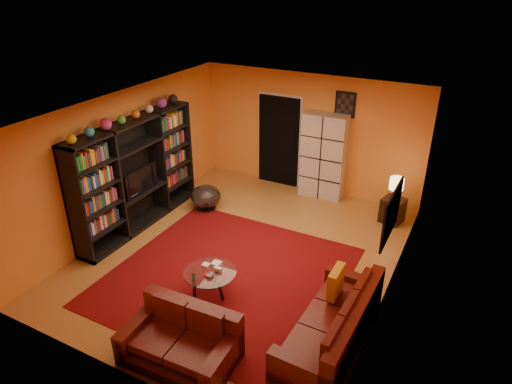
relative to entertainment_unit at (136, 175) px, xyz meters
The scene contains 20 objects.
floor 2.51m from the entertainment_unit, ahead, with size 6.00×6.00×0.00m, color olive.
ceiling 2.75m from the entertainment_unit, ahead, with size 6.00×6.00×0.00m, color white.
wall_back 3.77m from the entertainment_unit, 52.83° to the left, with size 6.00×6.00×0.00m, color orange.
wall_front 3.77m from the entertainment_unit, 52.83° to the right, with size 6.00×6.00×0.00m, color orange.
wall_left 0.34m from the entertainment_unit, behind, with size 6.00×6.00×0.00m, color orange.
wall_right 4.78m from the entertainment_unit, ahead, with size 6.00×6.00×0.00m, color orange.
rug 2.69m from the entertainment_unit, 16.42° to the right, with size 3.60×3.60×0.01m, color #53090D.
doorway 3.35m from the entertainment_unit, 61.98° to the left, with size 0.95×0.10×2.04m, color black.
wall_art_right 4.80m from the entertainment_unit, ahead, with size 0.03×1.00×0.70m, color black.
wall_art_back 4.36m from the entertainment_unit, 44.57° to the left, with size 0.42×0.03×0.52m, color black.
entertainment_unit is the anchor object (origin of this frame).
tv 0.10m from the entertainment_unit, 37.92° to the right, with size 0.11×0.86×0.49m, color black.
sofa 4.65m from the entertainment_unit, 16.06° to the right, with size 0.91×2.10×0.85m.
loveseat 3.74m from the entertainment_unit, 41.42° to the right, with size 1.47×0.92×0.85m.
throw_pillow 4.32m from the entertainment_unit, 10.99° to the right, with size 0.12×0.42×0.42m, color orange.
coffee_table 2.75m from the entertainment_unit, 26.78° to the right, with size 0.81×0.81×0.40m.
storage_cabinet 3.90m from the entertainment_unit, 45.99° to the left, with size 0.93×0.41×1.85m, color #B9B4AB.
bowl_chair 1.56m from the entertainment_unit, 54.08° to the left, with size 0.62×0.62×0.51m.
side_table 5.01m from the entertainment_unit, 28.38° to the left, with size 0.40×0.40×0.50m, color black.
table_lamp 4.95m from the entertainment_unit, 28.38° to the left, with size 0.27×0.27×0.45m.
Camera 1 is at (3.33, -5.87, 4.60)m, focal length 32.00 mm.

